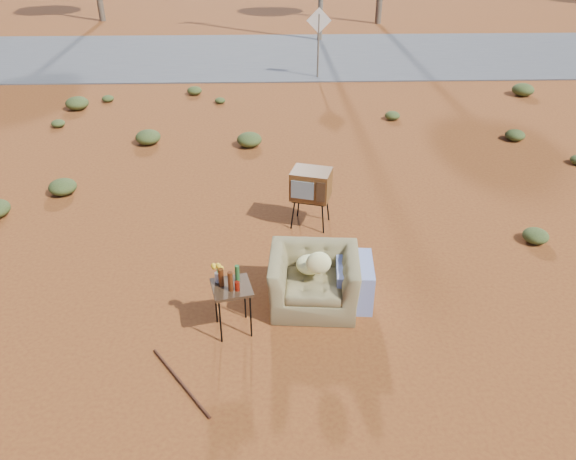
{
  "coord_description": "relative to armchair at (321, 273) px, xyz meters",
  "views": [
    {
      "loc": [
        -0.02,
        -6.3,
        5.17
      ],
      "look_at": [
        0.2,
        0.99,
        0.8
      ],
      "focal_mm": 35.0,
      "sensor_mm": 36.0,
      "label": 1
    }
  ],
  "objects": [
    {
      "name": "ground",
      "position": [
        -0.66,
        -0.24,
        -0.51
      ],
      "size": [
        140.0,
        140.0,
        0.0
      ],
      "primitive_type": "plane",
      "color": "brown",
      "rests_on": "ground"
    },
    {
      "name": "highway",
      "position": [
        -0.66,
        14.76,
        -0.49
      ],
      "size": [
        140.0,
        7.0,
        0.04
      ],
      "primitive_type": "cube",
      "color": "#565659",
      "rests_on": "ground"
    },
    {
      "name": "armchair",
      "position": [
        0.0,
        0.0,
        0.0
      ],
      "size": [
        1.55,
        0.96,
        1.1
      ],
      "rotation": [
        0.0,
        0.0,
        -0.08
      ],
      "color": "olive",
      "rests_on": "ground"
    },
    {
      "name": "tv_unit",
      "position": [
        -0.01,
        2.27,
        0.28
      ],
      "size": [
        0.79,
        0.7,
        1.07
      ],
      "rotation": [
        0.0,
        0.0,
        -0.29
      ],
      "color": "black",
      "rests_on": "ground"
    },
    {
      "name": "side_table",
      "position": [
        -1.28,
        -0.54,
        0.24
      ],
      "size": [
        0.61,
        0.61,
        1.03
      ],
      "rotation": [
        0.0,
        0.0,
        0.23
      ],
      "color": "#3D2916",
      "rests_on": "ground"
    },
    {
      "name": "rusty_bar",
      "position": [
        -1.85,
        -1.55,
        -0.5
      ],
      "size": [
        0.86,
        1.16,
        0.04
      ],
      "primitive_type": "cylinder",
      "rotation": [
        0.0,
        1.57,
        -0.94
      ],
      "color": "#4A2513",
      "rests_on": "ground"
    },
    {
      "name": "road_sign",
      "position": [
        0.84,
        11.76,
        0.99
      ],
      "size": [
        0.78,
        0.06,
        2.19
      ],
      "color": "brown",
      "rests_on": "ground"
    },
    {
      "name": "scrub_patch",
      "position": [
        -1.48,
        4.17,
        -0.37
      ],
      "size": [
        17.49,
        8.07,
        0.33
      ],
      "color": "#4A5726",
      "rests_on": "ground"
    }
  ]
}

